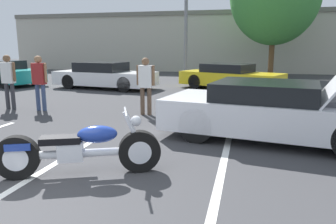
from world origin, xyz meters
The scene contains 11 objects.
parking_stripe_middle centered at (-0.22, 1.64, 0.00)m, with size 0.12×4.90×0.01m, color white.
parking_stripe_back centered at (2.46, 1.64, 0.00)m, with size 0.12×4.90×0.01m, color white.
far_building centered at (0.00, 23.36, 2.34)m, with size 32.00×4.20×4.40m.
motorcycle centered at (0.42, 1.43, 0.39)m, with size 2.27×1.14×0.95m.
show_car_hood_open centered at (3.35, 4.12, 0.60)m, with size 4.69×2.64×2.10m.
parked_car_mid_row centered at (-3.52, 10.98, 0.57)m, with size 4.78×2.38×1.18m.
parked_car_right_row centered at (2.02, 12.02, 0.55)m, with size 4.76×3.36×1.12m.
parked_car_left_row centered at (-8.99, 11.07, 0.58)m, with size 4.62×3.02×1.20m.
spectator_near_motorcycle centered at (-3.17, 5.69, 0.96)m, with size 0.52×0.21×1.62m.
spectator_by_show_car centered at (0.06, 5.83, 0.93)m, with size 0.52×0.21×1.59m.
spectator_midground centered at (-4.21, 5.67, 0.97)m, with size 0.52×0.22×1.64m.
Camera 1 is at (2.78, -2.76, 1.89)m, focal length 35.00 mm.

